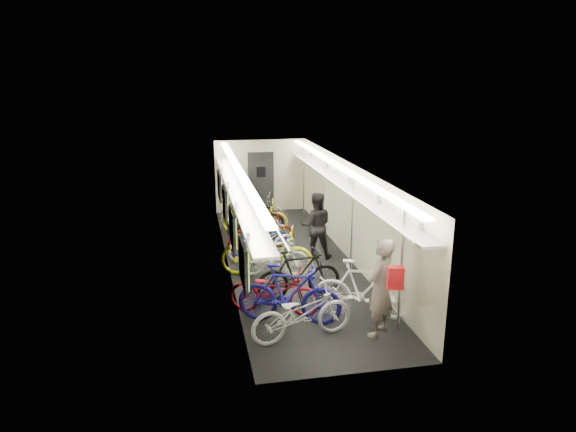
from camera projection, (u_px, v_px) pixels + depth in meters
name	position (u px, v px, depth m)	size (l,w,h in m)	color
train_car_shell	(270.00, 191.00, 12.80)	(10.00, 10.00, 10.00)	black
bicycle_0	(302.00, 313.00, 8.83)	(0.65, 1.85, 0.97)	silver
bicycle_1	(289.00, 294.00, 9.37)	(0.54, 1.93, 1.16)	navy
bicycle_2	(274.00, 291.00, 9.78)	(0.62, 1.78, 0.93)	maroon
bicycle_3	(299.00, 274.00, 10.40)	(0.51, 1.80, 1.08)	black
bicycle_4	(266.00, 252.00, 11.64)	(0.74, 2.13, 1.12)	yellow
bicycle_5	(274.00, 256.00, 11.53)	(0.48, 1.70, 1.02)	silver
bicycle_6	(262.00, 242.00, 12.68)	(0.61, 1.75, 0.92)	silver
bicycle_7	(261.00, 238.00, 12.93)	(0.44, 1.56, 0.94)	navy
bicycle_8	(261.00, 233.00, 13.35)	(0.64, 1.83, 0.96)	maroon
bicycle_9	(256.00, 221.00, 14.27)	(0.50, 1.76, 1.06)	black
bicycle_10	(256.00, 217.00, 14.78)	(0.65, 1.87, 0.98)	yellow
bicycle_11	(364.00, 289.00, 9.58)	(0.54, 1.92, 1.16)	white
bicycle_12	(252.00, 210.00, 15.45)	(0.67, 1.93, 1.02)	slate
passenger_near	(380.00, 288.00, 8.88)	(0.65, 0.43, 1.78)	slate
passenger_mid	(316.00, 225.00, 12.72)	(0.81, 0.63, 1.68)	black
backpack	(395.00, 278.00, 8.29)	(0.26, 0.14, 0.38)	red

